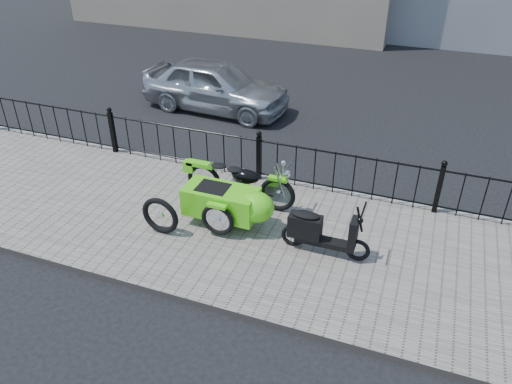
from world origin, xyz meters
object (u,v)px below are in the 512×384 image
at_px(motorcycle_sidecar, 234,199).
at_px(scooter, 319,232).
at_px(sedan_car, 215,85).
at_px(spare_tire, 160,216).

relative_size(motorcycle_sidecar, scooter, 1.52).
distance_m(scooter, sedan_car, 6.79).
relative_size(motorcycle_sidecar, spare_tire, 3.24).
distance_m(motorcycle_sidecar, sedan_car, 5.61).
bearing_deg(motorcycle_sidecar, spare_tire, -143.81).
relative_size(motorcycle_sidecar, sedan_car, 0.56).
xyz_separation_m(spare_tire, sedan_car, (-1.56, 5.74, 0.22)).
height_order(motorcycle_sidecar, scooter, scooter).
bearing_deg(scooter, spare_tire, -170.53).
xyz_separation_m(motorcycle_sidecar, spare_tire, (-1.05, -0.77, -0.12)).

